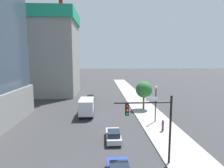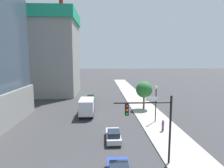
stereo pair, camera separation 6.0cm
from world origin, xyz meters
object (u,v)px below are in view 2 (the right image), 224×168
Objects in this scene: traffic_light_pole at (152,118)px; street_tree at (144,90)px; car_green at (91,97)px; pedestrian_purple_shirt at (163,125)px; box_truck at (87,106)px; car_silver at (113,135)px; street_lamp at (156,98)px; construction_building at (50,49)px.

traffic_light_pole reaches higher than street_tree.
pedestrian_purple_shirt is (11.12, -20.96, 0.23)m from car_green.
box_truck is 14.06m from pedestrian_purple_shirt.
traffic_light_pole reaches higher than pedestrian_purple_shirt.
box_truck reaches higher than car_silver.
street_lamp is 12.30m from box_truck.
traffic_light_pole is 1.18× the size of street_tree.
construction_building is 5.67× the size of street_tree.
street_tree is at bearing -39.29° from car_green.
street_lamp reaches higher than car_silver.
construction_building is at bearing 141.57° from car_green.
street_tree reaches higher than car_silver.
car_silver is (-7.13, -6.43, -3.25)m from street_lamp.
street_lamp is at bearing 88.60° from pedestrian_purple_shirt.
car_silver is at bearing -63.95° from construction_building.
box_truck is (11.99, -21.92, -11.20)m from construction_building.
street_lamp reaches higher than car_green.
street_tree reaches higher than box_truck.
car_silver is (-7.03, -14.28, -3.38)m from street_tree.
box_truck reaches higher than pedestrian_purple_shirt.
traffic_light_pole is at bearing -63.27° from construction_building.
street_lamp is at bearing 72.08° from traffic_light_pole.
car_green is at bearing -38.43° from construction_building.
pedestrian_purple_shirt is (-0.10, -4.02, -2.97)m from street_lamp.
car_silver is at bearing -161.11° from pedestrian_purple_shirt.
car_green is at bearing 90.00° from box_truck.
traffic_light_pole is 4.05× the size of pedestrian_purple_shirt.
street_tree is at bearing 90.03° from pedestrian_purple_shirt.
construction_building is 19.51× the size of pedestrian_purple_shirt.
street_tree is 0.82× the size of box_truck.
street_tree is 1.23× the size of car_green.
street_tree reaches higher than car_green.
street_lamp is 1.36× the size of car_silver.
box_truck is at bearing 142.43° from pedestrian_purple_shirt.
box_truck is (-7.36, 16.49, -2.85)m from traffic_light_pole.
traffic_light_pole reaches higher than car_silver.
street_lamp is at bearing -21.99° from box_truck.
box_truck is at bearing 114.05° from traffic_light_pole.
car_silver is 2.63× the size of pedestrian_purple_shirt.
box_truck is at bearing 110.45° from car_silver.
car_green is 2.80× the size of pedestrian_purple_shirt.
traffic_light_pole is at bearing -65.95° from box_truck.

